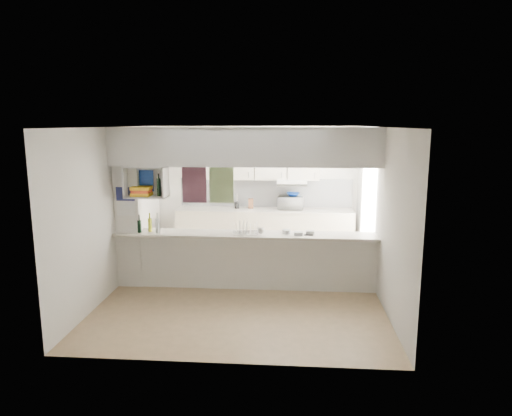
# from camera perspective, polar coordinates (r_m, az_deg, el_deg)

# --- Properties ---
(floor) EXTENTS (4.80, 4.80, 0.00)m
(floor) POSITION_cam_1_polar(r_m,az_deg,el_deg) (7.59, -1.38, -9.93)
(floor) COLOR #957B56
(floor) RESTS_ON ground
(ceiling) EXTENTS (4.80, 4.80, 0.00)m
(ceiling) POSITION_cam_1_polar(r_m,az_deg,el_deg) (7.12, -1.47, 10.09)
(ceiling) COLOR white
(ceiling) RESTS_ON wall_back
(wall_back) EXTENTS (4.20, 0.00, 4.20)m
(wall_back) POSITION_cam_1_polar(r_m,az_deg,el_deg) (9.60, 0.02, 2.42)
(wall_back) COLOR silver
(wall_back) RESTS_ON floor
(wall_left) EXTENTS (0.00, 4.80, 4.80)m
(wall_left) POSITION_cam_1_polar(r_m,az_deg,el_deg) (7.74, -17.08, -0.02)
(wall_left) COLOR silver
(wall_left) RESTS_ON floor
(wall_right) EXTENTS (0.00, 4.80, 4.80)m
(wall_right) POSITION_cam_1_polar(r_m,az_deg,el_deg) (7.34, 15.12, -0.48)
(wall_right) COLOR silver
(wall_right) RESTS_ON floor
(servery_partition) EXTENTS (4.20, 0.50, 2.60)m
(servery_partition) POSITION_cam_1_polar(r_m,az_deg,el_deg) (7.20, -2.81, 2.58)
(servery_partition) COLOR silver
(servery_partition) RESTS_ON floor
(cubby_shelf) EXTENTS (0.65, 0.35, 0.50)m
(cubby_shelf) POSITION_cam_1_polar(r_m,az_deg,el_deg) (7.44, -13.60, 2.94)
(cubby_shelf) COLOR white
(cubby_shelf) RESTS_ON bulkhead
(kitchen_run) EXTENTS (3.60, 0.63, 2.24)m
(kitchen_run) POSITION_cam_1_polar(r_m,az_deg,el_deg) (9.41, 0.87, -0.68)
(kitchen_run) COLOR beige
(kitchen_run) RESTS_ON floor
(microwave) EXTENTS (0.54, 0.40, 0.27)m
(microwave) POSITION_cam_1_polar(r_m,az_deg,el_deg) (9.36, 4.35, 0.67)
(microwave) COLOR white
(microwave) RESTS_ON bench_top
(bowl) EXTENTS (0.28, 0.28, 0.07)m
(bowl) POSITION_cam_1_polar(r_m,az_deg,el_deg) (9.35, 4.67, 1.71)
(bowl) COLOR navy
(bowl) RESTS_ON microwave
(dish_rack) EXTENTS (0.43, 0.35, 0.21)m
(dish_rack) POSITION_cam_1_polar(r_m,az_deg,el_deg) (7.31, -1.32, -2.53)
(dish_rack) COLOR silver
(dish_rack) RESTS_ON breakfast_bar
(cup) EXTENTS (0.13, 0.13, 0.09)m
(cup) POSITION_cam_1_polar(r_m,az_deg,el_deg) (7.23, 0.61, -2.86)
(cup) COLOR white
(cup) RESTS_ON dish_rack
(wine_bottles) EXTENTS (0.36, 0.14, 0.32)m
(wine_bottles) POSITION_cam_1_polar(r_m,az_deg,el_deg) (7.56, -13.18, -2.11)
(wine_bottles) COLOR black
(wine_bottles) RESTS_ON breakfast_bar
(plastic_tubs) EXTENTS (0.51, 0.21, 0.07)m
(plastic_tubs) POSITION_cam_1_polar(r_m,az_deg,el_deg) (7.27, 5.11, -3.07)
(plastic_tubs) COLOR silver
(plastic_tubs) RESTS_ON breakfast_bar
(utensil_jar) EXTENTS (0.10, 0.10, 0.14)m
(utensil_jar) POSITION_cam_1_polar(r_m,az_deg,el_deg) (9.44, -2.39, 0.35)
(utensil_jar) COLOR black
(utensil_jar) RESTS_ON bench_top
(knife_block) EXTENTS (0.11, 0.10, 0.20)m
(knife_block) POSITION_cam_1_polar(r_m,az_deg,el_deg) (9.44, -0.66, 0.56)
(knife_block) COLOR brown
(knife_block) RESTS_ON bench_top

